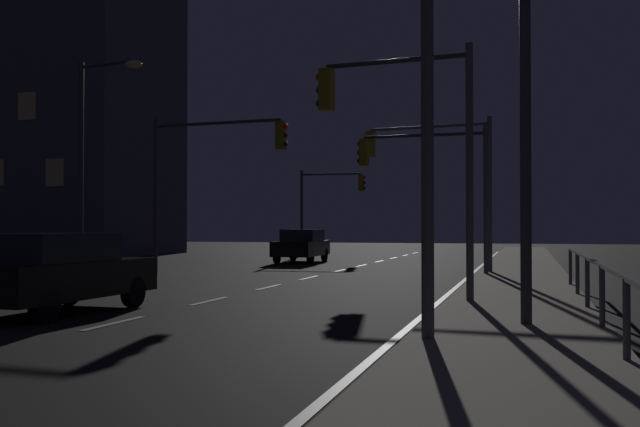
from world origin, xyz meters
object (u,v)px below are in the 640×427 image
traffic_light_overhead_east (426,169)px  traffic_light_far_left (432,163)px  car_oncoming (302,245)px  traffic_light_mid_right (401,123)px  street_lamp_across_street (539,25)px  traffic_light_far_right (211,161)px  street_lamp_far_end (91,147)px  traffic_light_far_center (330,195)px  building_distant (42,24)px  street_lamp_corner (434,30)px  car (56,271)px

traffic_light_overhead_east → traffic_light_far_left: bearing=86.4°
car_oncoming → traffic_light_mid_right: traffic_light_mid_right is taller
traffic_light_mid_right → street_lamp_across_street: 4.98m
traffic_light_far_right → traffic_light_mid_right: bearing=-43.6°
car_oncoming → street_lamp_far_end: 14.38m
car_oncoming → traffic_light_far_center: traffic_light_far_center is taller
building_distant → street_lamp_across_street: bearing=-43.0°
street_lamp_far_end → traffic_light_overhead_east: bearing=28.7°
traffic_light_far_right → street_lamp_corner: 15.72m
traffic_light_far_right → traffic_light_far_left: size_ratio=1.02×
traffic_light_overhead_east → street_lamp_across_street: size_ratio=0.62×
street_lamp_far_end → street_lamp_corner: size_ratio=0.93×
car → traffic_light_overhead_east: traffic_light_overhead_east is taller
car → traffic_light_far_left: traffic_light_far_left is taller
traffic_light_far_right → traffic_light_mid_right: 10.87m
traffic_light_far_left → traffic_light_far_center: size_ratio=1.09×
traffic_light_far_left → building_distant: bearing=153.7°
traffic_light_overhead_east → car: bearing=-113.4°
traffic_light_far_left → car_oncoming: bearing=134.8°
traffic_light_far_left → building_distant: (-25.76, 12.70, 10.33)m
traffic_light_overhead_east → street_lamp_far_end: bearing=-151.3°
street_lamp_across_street → street_lamp_far_end: (-13.22, 7.98, -0.70)m
building_distant → street_lamp_corner: bearing=-45.8°
traffic_light_far_right → street_lamp_across_street: 15.73m
car_oncoming → traffic_light_overhead_east: size_ratio=0.90×
traffic_light_far_right → street_lamp_across_street: street_lamp_across_street is taller
car → traffic_light_mid_right: (6.23, 3.50, 3.14)m
traffic_light_far_right → traffic_light_far_left: traffic_light_far_left is taller
car_oncoming → street_lamp_corner: size_ratio=0.61×
car_oncoming → street_lamp_corner: 25.00m
car → building_distant: size_ratio=0.16×
traffic_light_far_center → building_distant: 21.16m
car_oncoming → traffic_light_overhead_east: 11.38m
traffic_light_far_center → traffic_light_overhead_east: bearing=-64.2°
traffic_light_far_right → building_distant: size_ratio=0.19×
traffic_light_far_center → traffic_light_mid_right: bearing=-71.7°
traffic_light_far_center → street_lamp_corner: size_ratio=0.68×
car → street_lamp_corner: bearing=-12.7°
traffic_light_overhead_east → traffic_light_mid_right: (0.70, -9.30, 0.30)m
building_distant → traffic_light_far_left: bearing=-26.3°
car_oncoming → street_lamp_across_street: bearing=-64.0°
street_lamp_far_end → street_lamp_across_street: bearing=-31.1°
traffic_light_far_left → street_lamp_corner: street_lamp_corner is taller
car → traffic_light_overhead_east: (5.54, 12.80, 2.85)m
car → car_oncoming: (-1.52, 21.26, 0.00)m
traffic_light_overhead_east → traffic_light_far_left: size_ratio=0.92×
street_lamp_far_end → street_lamp_corner: (11.71, -9.23, 0.40)m
car_oncoming → street_lamp_across_street: (10.61, -21.73, 4.06)m
traffic_light_far_center → street_lamp_across_street: bearing=-69.0°
traffic_light_overhead_east → traffic_light_far_center: bearing=115.8°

